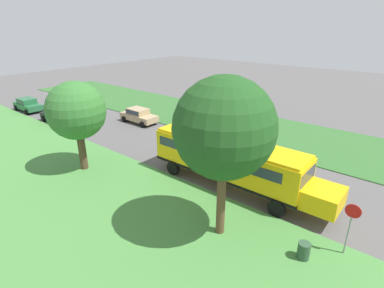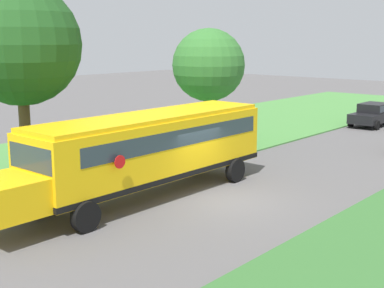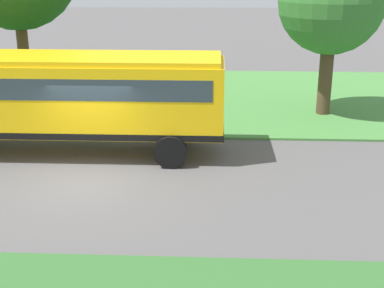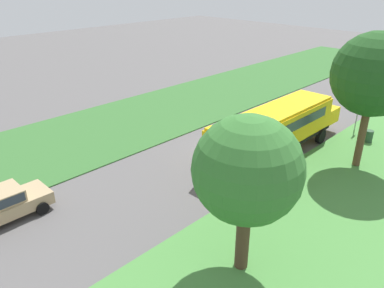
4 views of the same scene
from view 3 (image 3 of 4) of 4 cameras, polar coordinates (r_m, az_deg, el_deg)
name	(u,v)px [view 3 (image 3 of 4)]	position (r m, az deg, el deg)	size (l,w,h in m)	color
ground_plane	(84,182)	(15.44, -11.43, -4.02)	(120.00, 120.00, 0.00)	#565454
grass_verge	(136,96)	(24.77, -6.03, 5.09)	(12.00, 80.00, 0.08)	#47843D
school_bus	(49,94)	(17.59, -15.04, 5.14)	(2.84, 12.42, 3.16)	yellow
oak_tree_roadside_mid	(330,3)	(21.60, 14.54, 14.38)	(4.07, 4.07, 6.54)	#4C3826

